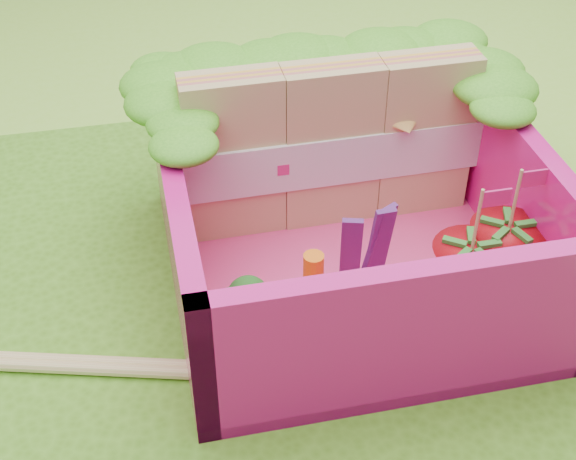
% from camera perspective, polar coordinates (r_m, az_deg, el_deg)
% --- Properties ---
extents(ground, '(14.00, 14.00, 0.00)m').
position_cam_1_polar(ground, '(2.98, -4.43, -4.78)').
color(ground, '#96DA3D').
rests_on(ground, ground).
extents(placemat, '(2.60, 2.60, 0.03)m').
position_cam_1_polar(placemat, '(2.97, -4.44, -4.56)').
color(placemat, '#519120').
rests_on(placemat, ground).
extents(bento_floor, '(1.30, 1.30, 0.05)m').
position_cam_1_polar(bento_floor, '(3.01, 4.35, -2.77)').
color(bento_floor, '#E53A7D').
rests_on(bento_floor, placemat).
extents(bento_box, '(1.30, 1.30, 0.55)m').
position_cam_1_polar(bento_box, '(2.86, 4.59, 1.01)').
color(bento_box, '#DD127F').
rests_on(bento_box, placemat).
extents(lettuce_ruffle, '(1.43, 0.83, 0.11)m').
position_cam_1_polar(lettuce_ruffle, '(3.09, 2.34, 11.43)').
color(lettuce_ruffle, '#3A991B').
rests_on(lettuce_ruffle, bento_box).
extents(sandwich_stack, '(1.18, 0.19, 0.65)m').
position_cam_1_polar(sandwich_stack, '(3.06, 3.10, 6.02)').
color(sandwich_stack, tan).
rests_on(sandwich_stack, bento_floor).
extents(broccoli, '(0.32, 0.32, 0.27)m').
position_cam_1_polar(broccoli, '(2.57, -2.83, -5.10)').
color(broccoli, '#70A44F').
rests_on(broccoli, bento_floor).
extents(carrot_sticks, '(0.16, 0.18, 0.29)m').
position_cam_1_polar(carrot_sticks, '(2.64, 1.16, -5.22)').
color(carrot_sticks, orange).
rests_on(carrot_sticks, bento_floor).
extents(purple_wedges, '(0.18, 0.08, 0.38)m').
position_cam_1_polar(purple_wedges, '(2.77, 5.76, -1.40)').
color(purple_wedges, '#431A5B').
rests_on(purple_wedges, bento_floor).
extents(strawberry_left, '(0.26, 0.26, 0.50)m').
position_cam_1_polar(strawberry_left, '(2.79, 12.60, -3.29)').
color(strawberry_left, red).
rests_on(strawberry_left, bento_floor).
extents(strawberry_right, '(0.27, 0.27, 0.51)m').
position_cam_1_polar(strawberry_right, '(2.90, 15.05, -1.86)').
color(strawberry_right, red).
rests_on(strawberry_right, bento_floor).
extents(snap_peas, '(0.32, 0.27, 0.05)m').
position_cam_1_polar(snap_peas, '(3.02, 14.43, -2.71)').
color(snap_peas, green).
rests_on(snap_peas, bento_floor).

